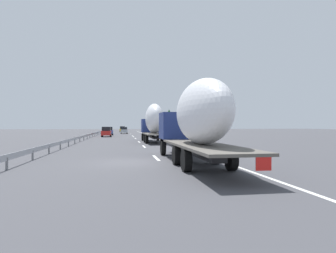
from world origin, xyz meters
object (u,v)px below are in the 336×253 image
(car_yellow_coupe, at_px, (122,129))
(car_blue_sedan, at_px, (109,131))
(road_sign, at_px, (157,125))
(car_red_compact, at_px, (106,132))
(truck_lead, at_px, (153,121))
(truck_trailing, at_px, (196,119))
(car_silver_hatch, at_px, (124,130))

(car_yellow_coupe, xyz_separation_m, car_blue_sedan, (-28.65, 3.14, -0.02))
(car_blue_sedan, bearing_deg, road_sign, -131.19)
(car_yellow_coupe, height_order, road_sign, road_sign)
(car_blue_sedan, bearing_deg, car_red_compact, 179.78)
(truck_lead, xyz_separation_m, road_sign, (22.09, -3.10, -0.41))
(truck_lead, relative_size, road_sign, 3.67)
(car_yellow_coupe, height_order, car_red_compact, car_yellow_coupe)
(car_blue_sedan, bearing_deg, truck_lead, -167.27)
(car_yellow_coupe, distance_m, car_blue_sedan, 28.82)
(car_yellow_coupe, height_order, car_blue_sedan, car_yellow_coupe)
(truck_trailing, bearing_deg, car_red_compact, 9.62)
(car_silver_hatch, distance_m, road_sign, 20.34)
(car_blue_sedan, xyz_separation_m, road_sign, (-8.83, -10.09, 1.34))
(car_red_compact, bearing_deg, car_blue_sedan, -0.22)
(car_blue_sedan, height_order, road_sign, road_sign)
(car_yellow_coupe, bearing_deg, truck_trailing, -177.28)
(truck_lead, bearing_deg, car_blue_sedan, 12.73)
(truck_lead, distance_m, car_blue_sedan, 31.75)
(truck_lead, height_order, car_silver_hatch, truck_lead)
(car_blue_sedan, bearing_deg, car_yellow_coupe, -6.26)
(car_silver_hatch, height_order, road_sign, road_sign)
(road_sign, bearing_deg, car_silver_hatch, 18.82)
(car_red_compact, relative_size, road_sign, 1.28)
(truck_lead, height_order, car_blue_sedan, truck_lead)
(truck_trailing, distance_m, car_yellow_coupe, 81.13)
(car_yellow_coupe, bearing_deg, road_sign, -169.50)
(car_blue_sedan, relative_size, road_sign, 1.38)
(car_red_compact, bearing_deg, truck_trailing, -170.38)
(car_silver_hatch, bearing_deg, truck_lead, -175.23)
(truck_trailing, relative_size, car_yellow_coupe, 3.50)
(truck_lead, distance_m, car_silver_hatch, 41.48)
(truck_trailing, bearing_deg, car_yellow_coupe, 2.72)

